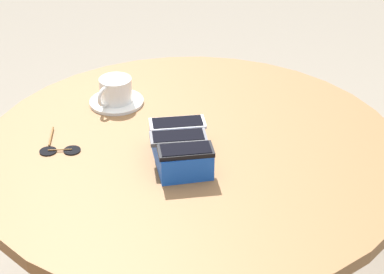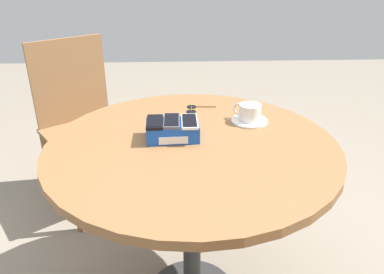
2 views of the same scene
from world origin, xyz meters
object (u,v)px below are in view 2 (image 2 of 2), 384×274
Objects in this scene: round_table at (192,168)px; phone_black at (155,122)px; sunglasses at (193,109)px; saucer at (249,121)px; chair_far_side at (84,122)px; phone_white at (190,121)px; phone_gray at (172,121)px; phone_box at (173,131)px; coffee_cup at (249,112)px.

round_table is 0.21m from phone_black.
saucer is at bearing -33.80° from sunglasses.
sunglasses is at bearing -39.54° from chair_far_side.
saucer is (0.24, 0.13, -0.06)m from phone_white.
phone_black reaches higher than saucer.
chair_far_side reaches higher than phone_gray.
phone_black is (-0.06, -0.00, 0.04)m from phone_box.
saucer is at bearing 21.00° from phone_black.
phone_white is 0.28m from sunglasses.
chair_far_side is (-0.44, 0.76, -0.32)m from phone_black.
round_table is 0.32m from coffee_cup.
saucer is 1.40× the size of coffee_cup.
round_table is 7.87× the size of phone_white.
phone_gray is 0.14× the size of chair_far_side.
phone_white is 0.14× the size of chair_far_side.
round_table is at bearing -143.83° from saucer.
coffee_cup is (0.24, 0.13, -0.02)m from phone_white.
phone_black is 0.94m from chair_far_side.
phone_white is 0.90× the size of saucer.
round_table is 0.17m from phone_white.
round_table is 7.85× the size of sunglasses.
phone_gray is at bearing -108.01° from sunglasses.
coffee_cup is (0.23, 0.17, 0.14)m from round_table.
phone_black and coffee_cup have the same top height.
phone_white is (0.06, -0.01, -0.00)m from phone_gray.
phone_black is 0.32m from sunglasses.
phone_gray reaches higher than round_table.
saucer is 1.11× the size of sunglasses.
phone_box is 0.32m from coffee_cup.
chair_far_side reaches higher than saucer.
phone_gray is (-0.00, 0.01, 0.03)m from phone_box.
coffee_cup is at bearing 140.43° from saucer.
round_table is at bearing -30.37° from phone_gray.
chair_far_side is (-0.50, 0.76, -0.29)m from phone_box.
chair_far_side is at bearing 120.05° from phone_black.
sunglasses is at bearing 86.54° from round_table.
round_table is 0.99m from chair_far_side.
phone_box is at bearing -155.79° from saucer.
phone_gray is at bearing -156.44° from coffee_cup.
phone_white is 1.00× the size of sunglasses.
phone_box is 0.95m from chair_far_side.
saucer is (0.30, 0.13, -0.06)m from phone_gray.
saucer is (0.23, 0.17, 0.10)m from round_table.
round_table is 7.99× the size of phone_gray.
phone_box is 1.84× the size of coffee_cup.
coffee_cup is at bearing -38.10° from chair_far_side.
phone_box is 0.20× the size of chair_far_side.
phone_box is 0.29m from sunglasses.
sunglasses is (-0.21, 0.14, -0.04)m from coffee_cup.
phone_box is 0.04m from phone_gray.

